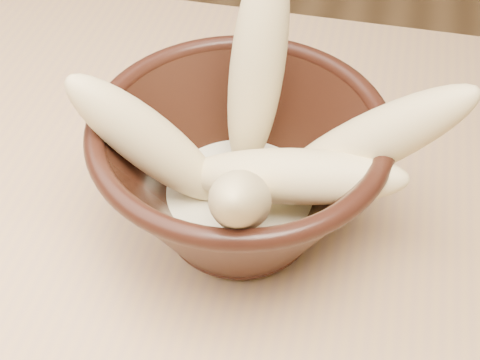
% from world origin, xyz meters
% --- Properties ---
extents(table, '(1.20, 0.80, 0.75)m').
position_xyz_m(table, '(0.00, 0.00, 0.67)').
color(table, tan).
rests_on(table, ground).
extents(bowl, '(0.22, 0.22, 0.12)m').
position_xyz_m(bowl, '(0.12, 0.07, 0.82)').
color(bowl, black).
rests_on(bowl, table).
extents(milk_puddle, '(0.12, 0.12, 0.02)m').
position_xyz_m(milk_puddle, '(0.12, 0.07, 0.79)').
color(milk_puddle, beige).
rests_on(milk_puddle, bowl).
extents(banana_upright, '(0.06, 0.09, 0.18)m').
position_xyz_m(banana_upright, '(0.12, 0.11, 0.88)').
color(banana_upright, '#DCBE82').
rests_on(banana_upright, bowl).
extents(banana_left, '(0.13, 0.07, 0.14)m').
position_xyz_m(banana_left, '(0.06, 0.05, 0.85)').
color(banana_left, '#DCBE82').
rests_on(banana_left, bowl).
extents(banana_right, '(0.16, 0.05, 0.15)m').
position_xyz_m(banana_right, '(0.21, 0.08, 0.86)').
color(banana_right, '#DCBE82').
rests_on(banana_right, bowl).
extents(banana_across, '(0.17, 0.05, 0.08)m').
position_xyz_m(banana_across, '(0.16, 0.05, 0.84)').
color(banana_across, '#DCBE82').
rests_on(banana_across, bowl).
extents(banana_front, '(0.06, 0.13, 0.14)m').
position_xyz_m(banana_front, '(0.13, 0.01, 0.85)').
color(banana_front, '#DCBE82').
rests_on(banana_front, bowl).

